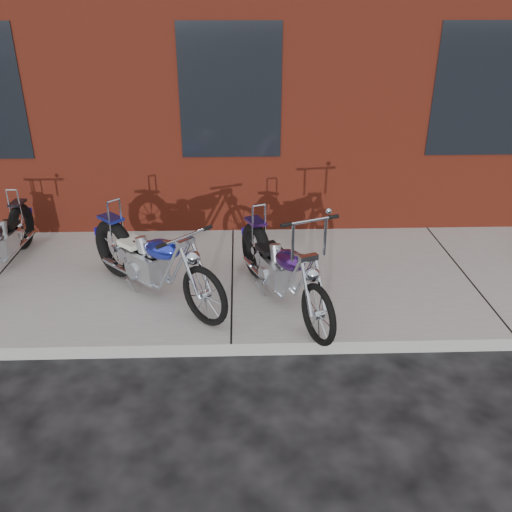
{
  "coord_description": "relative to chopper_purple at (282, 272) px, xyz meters",
  "views": [
    {
      "loc": [
        0.11,
        -4.63,
        3.41
      ],
      "look_at": [
        0.28,
        0.8,
        0.77
      ],
      "focal_mm": 38.0,
      "sensor_mm": 36.0,
      "label": 1
    }
  ],
  "objects": [
    {
      "name": "sidewalk",
      "position": [
        -0.58,
        0.68,
        -0.49
      ],
      "size": [
        22.0,
        3.0,
        0.15
      ],
      "primitive_type": "cube",
      "color": "gray",
      "rests_on": "ground"
    },
    {
      "name": "chopper_third",
      "position": [
        -3.56,
        0.98,
        -0.04
      ],
      "size": [
        0.5,
        2.05,
        1.04
      ],
      "rotation": [
        0.0,
        0.0,
        -1.62
      ],
      "color": "black",
      "rests_on": "sidewalk"
    },
    {
      "name": "ground",
      "position": [
        -0.58,
        -0.82,
        -0.56
      ],
      "size": [
        120.0,
        120.0,
        0.0
      ],
      "primitive_type": "plane",
      "color": "black",
      "rests_on": "ground"
    },
    {
      "name": "chopper_purple",
      "position": [
        0.0,
        0.0,
        0.0
      ],
      "size": [
        0.95,
        2.16,
        1.28
      ],
      "rotation": [
        0.0,
        0.0,
        -1.19
      ],
      "color": "black",
      "rests_on": "sidewalk"
    },
    {
      "name": "chopper_blue",
      "position": [
        -1.49,
        0.22,
        0.02
      ],
      "size": [
        1.78,
        1.75,
        1.04
      ],
      "rotation": [
        0.0,
        0.0,
        -0.78
      ],
      "color": "black",
      "rests_on": "sidewalk"
    }
  ]
}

